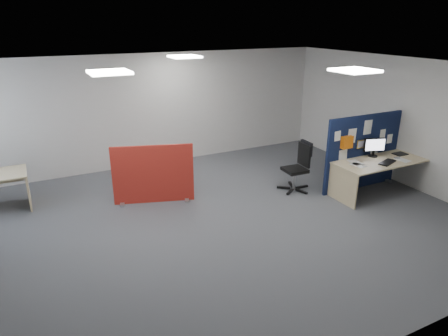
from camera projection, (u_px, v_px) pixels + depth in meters
name	position (u px, v px, depth m)	size (l,w,h in m)	color
floor	(214.00, 221.00, 7.20)	(9.00, 9.00, 0.00)	#505358
ceiling	(213.00, 69.00, 6.26)	(9.00, 7.00, 0.02)	white
wall_back	(152.00, 111.00, 9.66)	(9.00, 0.02, 2.70)	silver
wall_front	(370.00, 252.00, 3.80)	(9.00, 0.02, 2.70)	silver
wall_right	(402.00, 122.00, 8.61)	(0.02, 7.00, 2.70)	silver
ceiling_lights	(214.00, 65.00, 6.96)	(4.10, 4.10, 0.04)	white
navy_divider	(362.00, 152.00, 8.39)	(1.94, 0.30, 1.60)	#0E1835
main_desk	(377.00, 167.00, 8.23)	(2.00, 0.89, 0.73)	tan
monitor_main	(374.00, 146.00, 8.27)	(0.44, 0.19, 0.40)	black
keyboard	(387.00, 162.00, 7.97)	(0.45, 0.18, 0.03)	black
mouse	(397.00, 158.00, 8.22)	(0.10, 0.06, 0.03)	#9C9DA1
paper_tray	(400.00, 154.00, 8.49)	(0.28, 0.22, 0.01)	black
red_divider	(153.00, 175.00, 7.78)	(1.51, 0.52, 1.18)	maroon
office_chair	(299.00, 163.00, 8.36)	(0.67, 0.69, 1.04)	black
desk_papers	(372.00, 162.00, 7.99)	(1.29, 0.64, 0.00)	white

